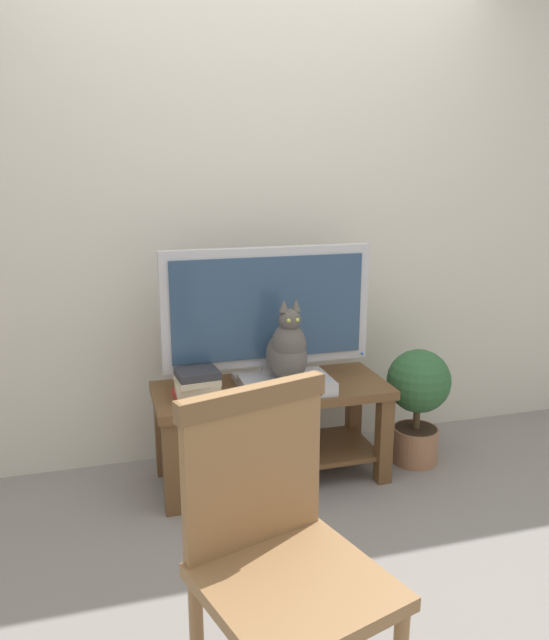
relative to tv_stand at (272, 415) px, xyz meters
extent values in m
plane|color=gray|center=(0.02, -0.64, -0.34)|extent=(12.00, 12.00, 0.00)
cube|color=beige|center=(0.02, 0.43, 1.06)|extent=(7.00, 0.12, 2.80)
cube|color=brown|center=(0.00, 0.00, 0.13)|extent=(1.14, 0.48, 0.04)
cube|color=brown|center=(-0.52, -0.19, -0.12)|extent=(0.07, 0.07, 0.44)
cube|color=brown|center=(0.52, -0.19, -0.12)|extent=(0.07, 0.07, 0.44)
cube|color=brown|center=(-0.52, 0.19, -0.12)|extent=(0.07, 0.07, 0.44)
cube|color=brown|center=(0.52, 0.19, -0.12)|extent=(0.07, 0.07, 0.44)
cube|color=brown|center=(0.00, 0.00, -0.21)|extent=(1.04, 0.40, 0.02)
cube|color=#B7B7BC|center=(0.00, 0.07, 0.17)|extent=(0.32, 0.20, 0.03)
cube|color=#B7B7BC|center=(0.00, 0.07, 0.21)|extent=(0.06, 0.04, 0.06)
cube|color=#B7B7BC|center=(0.00, 0.07, 0.53)|extent=(1.03, 0.05, 0.58)
cube|color=navy|center=(0.00, 0.04, 0.53)|extent=(0.94, 0.01, 0.49)
sphere|color=#2672F2|center=(0.49, 0.04, 0.26)|extent=(0.01, 0.01, 0.01)
cube|color=#ADADB2|center=(0.05, -0.08, 0.18)|extent=(0.42, 0.28, 0.06)
cube|color=black|center=(0.05, -0.22, 0.18)|extent=(0.25, 0.01, 0.03)
ellipsoid|color=#514C47|center=(0.05, -0.08, 0.33)|extent=(0.18, 0.29, 0.22)
ellipsoid|color=#514C47|center=(0.05, -0.12, 0.40)|extent=(0.16, 0.19, 0.20)
sphere|color=#514C47|center=(0.05, -0.13, 0.52)|extent=(0.10, 0.10, 0.10)
cone|color=#514C47|center=(0.02, -0.13, 0.58)|extent=(0.05, 0.05, 0.06)
cone|color=#514C47|center=(0.08, -0.13, 0.58)|extent=(0.05, 0.05, 0.06)
sphere|color=#B2C64C|center=(0.03, -0.18, 0.52)|extent=(0.02, 0.02, 0.02)
sphere|color=#B2C64C|center=(0.07, -0.18, 0.52)|extent=(0.02, 0.02, 0.02)
cylinder|color=#514C47|center=(0.10, -0.18, 0.24)|extent=(0.06, 0.24, 0.04)
cylinder|color=olive|center=(-0.20, -1.17, -0.11)|extent=(0.04, 0.04, 0.45)
cube|color=olive|center=(-0.34, -1.42, 0.13)|extent=(0.56, 0.56, 0.04)
cube|color=olive|center=(-0.39, -1.22, 0.39)|extent=(0.42, 0.16, 0.47)
cube|color=brown|center=(-0.39, -1.22, 0.59)|extent=(0.44, 0.17, 0.06)
cube|color=#B2332D|center=(-0.38, -0.04, 0.17)|extent=(0.21, 0.19, 0.03)
cube|color=beige|center=(-0.37, -0.06, 0.20)|extent=(0.20, 0.15, 0.04)
cube|color=beige|center=(-0.37, -0.06, 0.24)|extent=(0.20, 0.17, 0.03)
cube|color=#2D2D33|center=(-0.37, -0.06, 0.27)|extent=(0.20, 0.18, 0.03)
cylinder|color=#9E6B4C|center=(0.78, -0.04, -0.24)|extent=(0.24, 0.24, 0.19)
cylinder|color=#332319|center=(0.78, -0.04, -0.16)|extent=(0.22, 0.22, 0.02)
cylinder|color=#4C3823|center=(0.78, -0.04, -0.08)|extent=(0.04, 0.04, 0.13)
sphere|color=#2D5B33|center=(0.78, -0.04, 0.11)|extent=(0.33, 0.33, 0.33)
camera|label=1|loc=(-0.77, -2.74, 1.20)|focal=34.76mm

